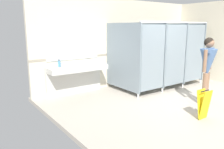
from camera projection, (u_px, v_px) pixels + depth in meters
ground_plane at (198, 109)px, 5.55m from camera, size 6.32×6.35×0.10m
wall_back at (124, 43)px, 7.57m from camera, size 6.32×0.12×2.77m
wall_back_tile_band at (125, 53)px, 7.59m from camera, size 6.32×0.01×0.06m
vanity_counter at (77, 73)px, 6.44m from camera, size 1.70×0.52×0.96m
mirror_panel at (73, 41)px, 6.40m from camera, size 1.60×0.02×1.07m
bathroom_stalls at (162, 54)px, 7.20m from camera, size 2.96×1.54×2.06m
person_standing at (208, 63)px, 5.46m from camera, size 0.56×0.50×1.67m
handbag at (206, 97)px, 5.91m from camera, size 0.30×0.11×0.35m
soap_dispenser at (59, 64)px, 6.15m from camera, size 0.07×0.07×0.20m
paper_cup at (96, 63)px, 6.56m from camera, size 0.07×0.07×0.11m
wet_floor_sign at (204, 104)px, 4.75m from camera, size 0.28×0.19×0.63m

